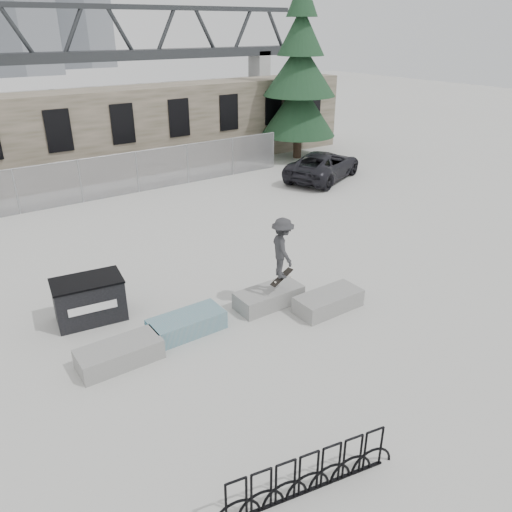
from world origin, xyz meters
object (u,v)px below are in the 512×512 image
at_px(planter_center_left, 187,323).
at_px(planter_offset, 328,301).
at_px(planter_far_left, 119,353).
at_px(spruce_tree, 300,77).
at_px(planter_center_right, 269,296).
at_px(suv, 323,165).
at_px(bike_rack, 308,474).
at_px(skateboarder, 282,248).
at_px(dumpster, 89,299).

relative_size(planter_center_left, planter_offset, 1.00).
relative_size(planter_far_left, spruce_tree, 0.17).
bearing_deg(planter_offset, planter_center_right, 136.95).
bearing_deg(suv, bike_rack, 114.27).
relative_size(planter_offset, skateboarder, 1.03).
distance_m(planter_center_left, suv, 15.67).
height_order(planter_far_left, planter_center_left, same).
bearing_deg(planter_center_right, skateboarder, -49.12).
bearing_deg(bike_rack, dumpster, 99.07).
xyz_separation_m(bike_rack, suv, (13.47, 14.68, 0.30)).
bearing_deg(spruce_tree, planter_far_left, -140.61).
relative_size(planter_center_left, dumpster, 1.00).
relative_size(planter_far_left, suv, 0.38).
height_order(planter_far_left, planter_offset, same).
relative_size(planter_offset, suv, 0.38).
bearing_deg(planter_far_left, skateboarder, -1.25).
bearing_deg(suv, spruce_tree, -45.83).
relative_size(planter_center_left, planter_center_right, 1.00).
xyz_separation_m(bike_rack, skateboarder, (3.52, 5.35, 1.43)).
bearing_deg(spruce_tree, planter_center_left, -137.60).
relative_size(suv, skateboarder, 2.72).
height_order(planter_center_right, suv, suv).
distance_m(planter_center_right, spruce_tree, 18.67).
relative_size(planter_offset, bike_rack, 0.57).
bearing_deg(planter_far_left, planter_center_right, 2.16).
bearing_deg(spruce_tree, suv, -112.64).
height_order(planter_center_right, spruce_tree, spruce_tree).
xyz_separation_m(planter_center_left, bike_rack, (-0.62, -5.72, 0.16)).
xyz_separation_m(planter_far_left, planter_offset, (5.88, -1.01, 0.00)).
xyz_separation_m(suv, skateboarder, (-9.96, -9.33, 1.13)).
xyz_separation_m(dumpster, suv, (14.73, 6.83, 0.12)).
bearing_deg(skateboarder, bike_rack, 165.14).
relative_size(planter_center_right, skateboarder, 1.03).
bearing_deg(planter_center_left, bike_rack, -96.23).
height_order(planter_center_right, planter_offset, same).
bearing_deg(suv, dumpster, 91.69).
height_order(planter_offset, skateboarder, skateboarder).
bearing_deg(suv, skateboarder, 109.95).
height_order(planter_offset, bike_rack, bike_rack).
relative_size(planter_far_left, planter_center_left, 1.00).
xyz_separation_m(dumpster, bike_rack, (1.25, -7.85, -0.18)).
bearing_deg(spruce_tree, bike_rack, -128.68).
relative_size(bike_rack, spruce_tree, 0.31).
bearing_deg(planter_center_right, dumpster, 153.89).
distance_m(planter_offset, skateboarder, 2.09).
distance_m(bike_rack, skateboarder, 6.56).
bearing_deg(planter_offset, dumpster, 149.59).
distance_m(planter_center_right, suv, 13.64).
height_order(bike_rack, skateboarder, skateboarder).
bearing_deg(bike_rack, skateboarder, 56.71).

